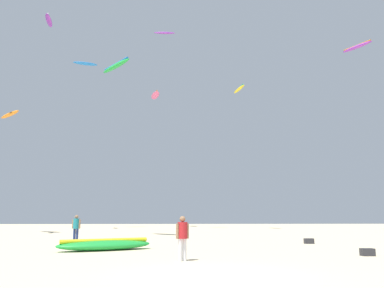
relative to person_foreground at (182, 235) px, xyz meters
The scene contains 14 objects.
ground_plane 3.92m from the person_foreground, 76.64° to the right, with size 120.00×120.00×0.00m, color beige.
person_foreground is the anchor object (origin of this frame).
person_midground 12.54m from the person_foreground, 123.35° to the left, with size 0.57×0.39×1.74m.
kite_grounded_near 6.04m from the person_foreground, 130.14° to the left, with size 4.91×3.25×0.61m.
cooler_box 8.30m from the person_foreground, 11.00° to the left, with size 0.56×0.36×0.32m, color #2D2D33.
gear_bag 11.63m from the person_foreground, 47.12° to the left, with size 0.56×0.36×0.32m, color #2D2D33.
kite_aloft_0 29.03m from the person_foreground, 128.23° to the left, with size 3.35×3.42×0.84m.
kite_aloft_1 36.50m from the person_foreground, 50.31° to the left, with size 2.80×3.58×0.65m.
kite_aloft_2 39.73m from the person_foreground, 120.14° to the left, with size 1.64×3.35×0.80m.
kite_aloft_3 41.69m from the person_foreground, 111.01° to the left, with size 3.33×1.75×0.34m.
kite_aloft_4 34.01m from the person_foreground, 76.09° to the left, with size 1.47×3.18×0.68m.
kite_aloft_6 41.16m from the person_foreground, 95.56° to the left, with size 1.74×3.80×0.46m.
kite_aloft_7 38.22m from the person_foreground, 94.02° to the left, with size 2.72×0.83×0.53m.
kite_aloft_8 20.84m from the person_foreground, 110.01° to the left, with size 3.36×3.71×0.98m.
Camera 1 is at (-1.04, -11.56, 1.79)m, focal length 35.42 mm.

